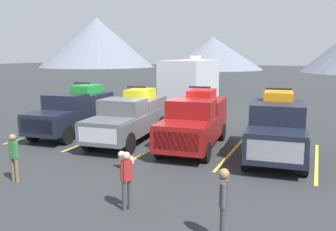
# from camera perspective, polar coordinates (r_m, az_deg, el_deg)

# --- Properties ---
(ground_plane) EXTENTS (240.00, 240.00, 0.00)m
(ground_plane) POSITION_cam_1_polar(r_m,az_deg,el_deg) (16.19, -1.44, -4.77)
(ground_plane) COLOR #2D3033
(pickup_truck_a) EXTENTS (2.49, 5.79, 2.61)m
(pickup_truck_a) POSITION_cam_1_polar(r_m,az_deg,el_deg) (18.96, -14.84, 0.75)
(pickup_truck_a) COLOR black
(pickup_truck_a) RESTS_ON ground
(pickup_truck_b) EXTENTS (2.53, 5.96, 2.54)m
(pickup_truck_b) POSITION_cam_1_polar(r_m,az_deg,el_deg) (16.88, -6.20, -0.13)
(pickup_truck_b) COLOR #595B60
(pickup_truck_b) RESTS_ON ground
(pickup_truck_c) EXTENTS (2.54, 5.66, 2.64)m
(pickup_truck_c) POSITION_cam_1_polar(r_m,az_deg,el_deg) (15.64, 4.41, -0.80)
(pickup_truck_c) COLOR maroon
(pickup_truck_c) RESTS_ON ground
(pickup_truck_d) EXTENTS (2.59, 5.41, 2.73)m
(pickup_truck_d) POSITION_cam_1_polar(r_m,az_deg,el_deg) (14.68, 17.15, -1.76)
(pickup_truck_d) COLOR black
(pickup_truck_d) RESTS_ON ground
(lot_stripe_a) EXTENTS (0.12, 5.50, 0.01)m
(lot_stripe_a) POSITION_cam_1_polar(r_m,az_deg,el_deg) (19.85, -19.21, -2.57)
(lot_stripe_a) COLOR gold
(lot_stripe_a) RESTS_ON ground
(lot_stripe_b) EXTENTS (0.12, 5.50, 0.01)m
(lot_stripe_b) POSITION_cam_1_polar(r_m,az_deg,el_deg) (17.82, -11.21, -3.58)
(lot_stripe_b) COLOR gold
(lot_stripe_b) RESTS_ON ground
(lot_stripe_c) EXTENTS (0.12, 5.50, 0.01)m
(lot_stripe_c) POSITION_cam_1_polar(r_m,az_deg,el_deg) (16.22, -1.38, -4.73)
(lot_stripe_c) COLOR gold
(lot_stripe_c) RESTS_ON ground
(lot_stripe_d) EXTENTS (0.12, 5.50, 0.01)m
(lot_stripe_d) POSITION_cam_1_polar(r_m,az_deg,el_deg) (15.20, 10.19, -5.89)
(lot_stripe_d) COLOR gold
(lot_stripe_d) RESTS_ON ground
(lot_stripe_e) EXTENTS (0.12, 5.50, 0.01)m
(lot_stripe_e) POSITION_cam_1_polar(r_m,az_deg,el_deg) (14.87, 22.89, -6.89)
(lot_stripe_e) COLOR gold
(lot_stripe_e) RESTS_ON ground
(camper_trailer_a) EXTENTS (2.93, 8.25, 4.00)m
(camper_trailer_a) POSITION_cam_1_polar(r_m,az_deg,el_deg) (24.65, 3.80, 5.23)
(camper_trailer_a) COLOR silver
(camper_trailer_a) RESTS_ON ground
(person_a) EXTENTS (0.25, 0.37, 1.69)m
(person_a) POSITION_cam_1_polar(r_m,az_deg,el_deg) (7.94, 8.92, -13.37)
(person_a) COLOR #3F3F42
(person_a) RESTS_ON ground
(person_b) EXTENTS (0.28, 0.31, 1.59)m
(person_b) POSITION_cam_1_polar(r_m,az_deg,el_deg) (9.47, -6.71, -9.78)
(person_b) COLOR #3F3F42
(person_b) RESTS_ON ground
(person_c) EXTENTS (0.35, 0.22, 1.59)m
(person_c) POSITION_cam_1_polar(r_m,az_deg,el_deg) (12.43, -23.66, -5.79)
(person_c) COLOR #726047
(person_c) RESTS_ON ground
(dog) EXTENTS (0.79, 0.48, 0.64)m
(dog) POSITION_cam_1_polar(r_m,az_deg,el_deg) (12.81, -6.99, -6.83)
(dog) COLOR beige
(dog) RESTS_ON ground
(mountain_ridge) EXTENTS (149.44, 43.56, 16.23)m
(mountain_ridge) POSITION_cam_1_polar(r_m,az_deg,el_deg) (95.57, 17.45, 11.55)
(mountain_ridge) COLOR slate
(mountain_ridge) RESTS_ON ground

